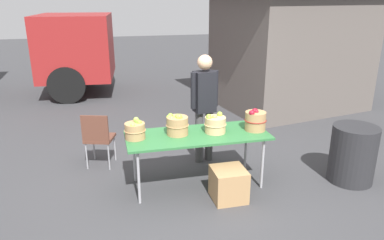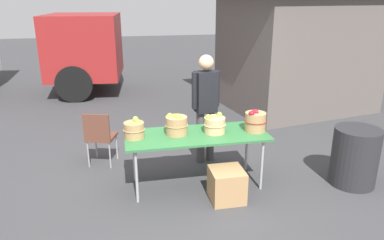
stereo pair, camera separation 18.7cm
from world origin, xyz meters
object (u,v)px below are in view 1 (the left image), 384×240
Objects in this scene: apple_basket_green_1 at (177,125)px; apple_basket_green_2 at (215,124)px; market_table at (197,137)px; vendor_adult at (204,101)px; folding_chair at (98,136)px; produce_crate at (229,184)px; trash_barrel at (353,154)px; apple_basket_green_0 at (135,130)px; apple_basket_red_0 at (255,120)px.

apple_basket_green_1 is 0.51m from apple_basket_green_2.
market_table is 1.13× the size of vendor_adult.
apple_basket_green_1 is 1.40m from folding_chair.
vendor_adult reaches higher than market_table.
market_table is 4.52× the size of produce_crate.
apple_basket_green_2 reaches higher than trash_barrel.
apple_basket_green_1 is 1.02m from produce_crate.
folding_chair is (-1.56, 0.89, -0.36)m from apple_basket_green_2.
apple_basket_green_2 is 0.71× the size of produce_crate.
apple_basket_green_0 reaches higher than folding_chair.
folding_chair is 1.06× the size of trash_barrel.
apple_basket_red_0 is (0.56, -0.05, 0.02)m from apple_basket_green_2.
vendor_adult is at bearing 123.85° from apple_basket_red_0.
apple_basket_green_1 is 0.36× the size of folding_chair.
folding_chair reaches higher than trash_barrel.
market_table is at bearing 122.37° from produce_crate.
trash_barrel is (1.84, -1.13, -0.59)m from vendor_adult.
apple_basket_green_2 is (1.07, -0.03, 0.00)m from apple_basket_green_0.
vendor_adult is (0.56, 0.67, 0.11)m from apple_basket_green_1.
apple_basket_red_0 is 0.18× the size of vendor_adult.
produce_crate is (-0.00, -1.19, -0.78)m from vendor_adult.
produce_crate is at bearing 157.13° from folding_chair.
vendor_adult reaches higher than apple_basket_green_0.
market_table is 2.34× the size of trash_barrel.
apple_basket_green_0 is at bearing 177.30° from apple_basket_red_0.
produce_crate is (0.05, -0.48, -0.66)m from apple_basket_green_2.
apple_basket_green_0 is 0.91× the size of apple_basket_red_0.
apple_basket_green_2 is at bearing 175.38° from apple_basket_red_0.
apple_basket_green_1 is 0.38× the size of trash_barrel.
market_table reaches higher than produce_crate.
apple_basket_green_2 reaches higher than produce_crate.
produce_crate is at bearing -177.88° from trash_barrel.
vendor_adult reaches higher than trash_barrel.
apple_basket_red_0 reaches higher than market_table.
produce_crate is (-0.51, -0.44, -0.68)m from apple_basket_red_0.
market_table is at bearing 169.45° from trash_barrel.
vendor_adult is 1.43m from produce_crate.
market_table is 0.32m from apple_basket_green_1.
folding_chair is at bearing 156.18° from apple_basket_red_0.
apple_basket_green_1 reaches higher than apple_basket_green_2.
apple_basket_green_2 is at bearing -4.98° from apple_basket_green_1.
vendor_adult is at bearing 86.03° from apple_basket_green_2.
apple_basket_green_1 is 0.73× the size of produce_crate.
vendor_adult is 1.69m from folding_chair.
folding_chair is at bearing -15.57° from vendor_adult.
market_table is at bearing -177.04° from apple_basket_green_2.
apple_basket_green_1 is at bearing 158.67° from folding_chair.
apple_basket_green_2 is (0.51, -0.04, -0.02)m from apple_basket_green_1.
trash_barrel is at bearing 176.96° from folding_chair.
apple_basket_green_1 is at bearing 136.80° from produce_crate.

